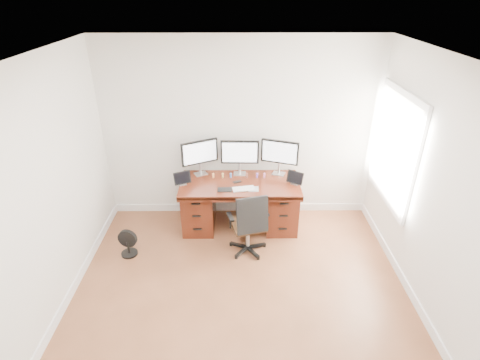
{
  "coord_description": "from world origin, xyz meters",
  "views": [
    {
      "loc": [
        -0.03,
        -2.89,
        3.28
      ],
      "look_at": [
        0.0,
        1.5,
        0.95
      ],
      "focal_mm": 28.0,
      "sensor_mm": 36.0,
      "label": 1
    }
  ],
  "objects_px": {
    "keyboard": "(244,189)",
    "office_chair": "(249,233)",
    "desk": "(240,202)",
    "monitor_center": "(240,153)",
    "floor_fan": "(128,243)"
  },
  "relations": [
    {
      "from": "desk",
      "to": "office_chair",
      "type": "xyz_separation_m",
      "value": [
        0.11,
        -0.64,
        -0.1
      ]
    },
    {
      "from": "office_chair",
      "to": "monitor_center",
      "type": "distance_m",
      "value": 1.18
    },
    {
      "from": "desk",
      "to": "office_chair",
      "type": "bearing_deg",
      "value": -79.92
    },
    {
      "from": "monitor_center",
      "to": "keyboard",
      "type": "bearing_deg",
      "value": -82.55
    },
    {
      "from": "keyboard",
      "to": "floor_fan",
      "type": "bearing_deg",
      "value": -174.08
    },
    {
      "from": "keyboard",
      "to": "monitor_center",
      "type": "bearing_deg",
      "value": 85.57
    },
    {
      "from": "keyboard",
      "to": "office_chair",
      "type": "bearing_deg",
      "value": -91.83
    },
    {
      "from": "desk",
      "to": "monitor_center",
      "type": "bearing_deg",
      "value": 90.01
    },
    {
      "from": "desk",
      "to": "monitor_center",
      "type": "xyz_separation_m",
      "value": [
        -0.0,
        0.24,
        0.68
      ]
    },
    {
      "from": "desk",
      "to": "floor_fan",
      "type": "relative_size",
      "value": 4.49
    },
    {
      "from": "desk",
      "to": "monitor_center",
      "type": "distance_m",
      "value": 0.72
    },
    {
      "from": "office_chair",
      "to": "keyboard",
      "type": "distance_m",
      "value": 0.62
    },
    {
      "from": "office_chair",
      "to": "monitor_center",
      "type": "bearing_deg",
      "value": 82.61
    },
    {
      "from": "desk",
      "to": "floor_fan",
      "type": "bearing_deg",
      "value": -155.5
    },
    {
      "from": "desk",
      "to": "monitor_center",
      "type": "relative_size",
      "value": 3.09
    }
  ]
}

